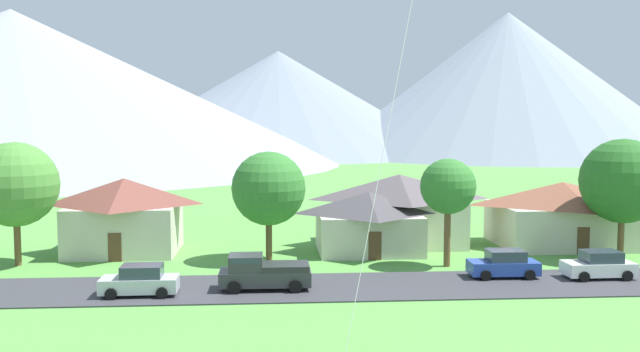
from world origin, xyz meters
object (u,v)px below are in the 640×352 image
(house_right_center, at_px, (125,214))
(parked_car_white_east_end, at_px, (599,265))
(tree_right_of_center, at_px, (623,181))
(parked_car_silver_mid_west, at_px, (140,281))
(pickup_truck_charcoal_west_side, at_px, (263,272))
(tree_near_left, at_px, (15,185))
(tree_near_right, at_px, (269,189))
(tree_left_of_center, at_px, (448,187))
(parked_car_blue_west_end, at_px, (504,264))
(house_left_center, at_px, (562,212))
(house_rightmost, at_px, (369,221))
(house_leftmost, at_px, (399,208))

(house_right_center, distance_m, parked_car_white_east_end, 32.53)
(tree_right_of_center, distance_m, parked_car_white_east_end, 8.46)
(parked_car_silver_mid_west, xyz_separation_m, pickup_truck_charcoal_west_side, (6.75, 0.84, 0.19))
(parked_car_silver_mid_west, distance_m, pickup_truck_charcoal_west_side, 6.80)
(tree_near_left, bearing_deg, pickup_truck_charcoal_west_side, -25.37)
(house_right_center, distance_m, tree_near_right, 11.32)
(tree_near_left, height_order, tree_left_of_center, tree_near_left)
(tree_near_left, xyz_separation_m, pickup_truck_charcoal_west_side, (16.40, -7.78, -4.38))
(parked_car_white_east_end, bearing_deg, tree_left_of_center, 153.04)
(tree_left_of_center, height_order, parked_car_blue_west_end, tree_left_of_center)
(house_left_center, bearing_deg, parked_car_blue_west_end, -128.19)
(house_rightmost, height_order, pickup_truck_charcoal_west_side, house_rightmost)
(house_left_center, bearing_deg, tree_near_right, -169.95)
(house_rightmost, distance_m, parked_car_blue_west_end, 11.53)
(house_right_center, bearing_deg, tree_left_of_center, -15.87)
(house_leftmost, distance_m, pickup_truck_charcoal_west_side, 17.24)
(tree_left_of_center, distance_m, parked_car_blue_west_end, 6.26)
(house_leftmost, bearing_deg, tree_near_right, -152.19)
(house_left_center, distance_m, parked_car_white_east_end, 11.44)
(parked_car_blue_west_end, distance_m, parked_car_silver_mid_west, 21.69)
(house_left_center, distance_m, tree_left_of_center, 13.05)
(house_rightmost, relative_size, tree_left_of_center, 1.11)
(house_left_center, height_order, parked_car_blue_west_end, house_left_center)
(house_leftmost, height_order, tree_near_right, tree_near_right)
(house_right_center, bearing_deg, house_rightmost, -3.01)
(house_left_center, distance_m, tree_near_right, 23.07)
(house_left_center, relative_size, house_right_center, 1.31)
(parked_car_white_east_end, bearing_deg, tree_near_left, 169.94)
(tree_right_of_center, relative_size, tree_near_right, 1.11)
(house_leftmost, relative_size, tree_near_right, 1.34)
(house_left_center, bearing_deg, house_rightmost, -174.77)
(house_left_center, height_order, parked_car_white_east_end, house_left_center)
(tree_right_of_center, xyz_separation_m, parked_car_white_east_end, (-4.31, -5.63, -4.62))
(tree_left_of_center, relative_size, tree_near_right, 0.95)
(tree_near_right, height_order, parked_car_white_east_end, tree_near_right)
(house_leftmost, relative_size, parked_car_blue_west_end, 2.39)
(tree_left_of_center, relative_size, pickup_truck_charcoal_west_side, 1.38)
(house_leftmost, bearing_deg, tree_right_of_center, -25.15)
(house_rightmost, xyz_separation_m, parked_car_silver_mid_west, (-14.40, -11.73, -1.42))
(house_leftmost, bearing_deg, parked_car_white_east_end, -50.88)
(tree_near_left, bearing_deg, parked_car_white_east_end, -10.06)
(house_leftmost, distance_m, house_left_center, 12.57)
(house_leftmost, bearing_deg, house_right_center, -175.07)
(tree_right_of_center, bearing_deg, house_rightmost, 166.77)
(house_leftmost, xyz_separation_m, house_left_center, (12.50, -1.32, -0.28))
(tree_near_left, relative_size, parked_car_blue_west_end, 1.96)
(house_leftmost, height_order, tree_left_of_center, tree_left_of_center)
(tree_left_of_center, height_order, pickup_truck_charcoal_west_side, tree_left_of_center)
(parked_car_blue_west_end, bearing_deg, house_leftmost, 110.40)
(tree_right_of_center, bearing_deg, tree_near_right, 176.66)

